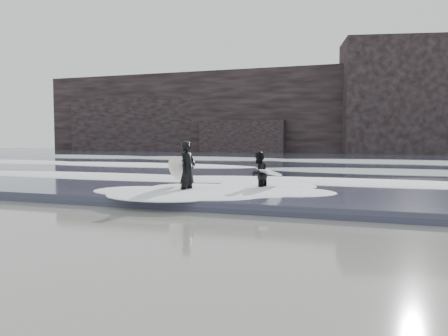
{
  "coord_description": "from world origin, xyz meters",
  "views": [
    {
      "loc": [
        6.29,
        -7.76,
        2.01
      ],
      "look_at": [
        1.65,
        5.92,
        1.0
      ],
      "focal_mm": 35.0,
      "sensor_mm": 36.0,
      "label": 1
    }
  ],
  "objects": [
    {
      "name": "ground",
      "position": [
        0.0,
        0.0,
        0.0
      ],
      "size": [
        120.0,
        120.0,
        0.0
      ],
      "primitive_type": "plane",
      "color": "#8A614A",
      "rests_on": "ground"
    },
    {
      "name": "foam_mid",
      "position": [
        0.0,
        16.0,
        0.42
      ],
      "size": [
        60.0,
        4.0,
        0.24
      ],
      "primitive_type": "ellipsoid",
      "color": "white",
      "rests_on": "sea"
    },
    {
      "name": "sea",
      "position": [
        0.0,
        29.0,
        0.15
      ],
      "size": [
        90.0,
        52.0,
        0.3
      ],
      "primitive_type": "cube",
      "color": "#343549",
      "rests_on": "ground"
    },
    {
      "name": "foam_near",
      "position": [
        0.0,
        9.0,
        0.4
      ],
      "size": [
        60.0,
        3.2,
        0.2
      ],
      "primitive_type": "ellipsoid",
      "color": "white",
      "rests_on": "sea"
    },
    {
      "name": "surfer_right",
      "position": [
        2.7,
        6.65,
        0.77
      ],
      "size": [
        1.17,
        1.9,
        1.53
      ],
      "color": "black",
      "rests_on": "ground"
    },
    {
      "name": "headland",
      "position": [
        0.0,
        46.0,
        5.0
      ],
      "size": [
        70.0,
        9.0,
        10.0
      ],
      "primitive_type": "cube",
      "color": "black",
      "rests_on": "ground"
    },
    {
      "name": "foam_far",
      "position": [
        0.0,
        25.0,
        0.45
      ],
      "size": [
        60.0,
        4.8,
        0.3
      ],
      "primitive_type": "ellipsoid",
      "color": "white",
      "rests_on": "sea"
    },
    {
      "name": "surfer_left",
      "position": [
        0.59,
        5.2,
        0.96
      ],
      "size": [
        1.25,
        1.88,
        1.9
      ],
      "color": "black",
      "rests_on": "ground"
    }
  ]
}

